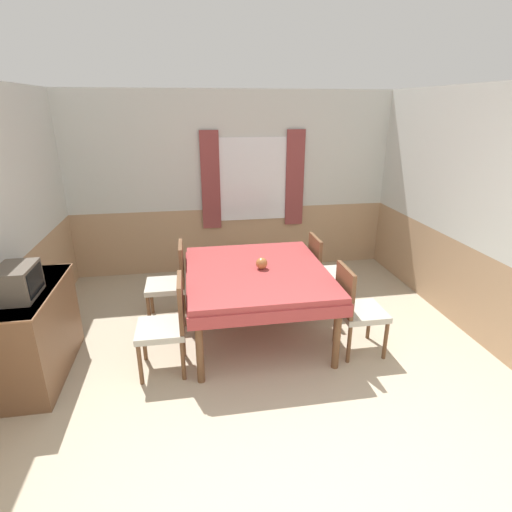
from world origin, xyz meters
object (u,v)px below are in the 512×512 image
at_px(chair_right_far, 324,270).
at_px(vase, 262,263).
at_px(dining_table, 257,278).
at_px(chair_right_near, 356,307).
at_px(sideboard, 37,332).
at_px(chair_left_near, 168,322).
at_px(chair_left_far, 171,280).
at_px(tv, 17,282).

distance_m(chair_right_far, vase, 1.04).
height_order(dining_table, chair_right_near, chair_right_near).
bearing_deg(sideboard, chair_left_near, -6.14).
height_order(chair_left_near, vase, chair_left_near).
bearing_deg(vase, chair_right_far, 28.87).
bearing_deg(chair_right_far, chair_left_far, -90.00).
height_order(chair_right_far, sideboard, chair_right_far).
bearing_deg(vase, dining_table, -171.15).
xyz_separation_m(chair_left_near, chair_left_far, (0.00, 0.97, 0.00)).
bearing_deg(chair_left_near, dining_table, -62.14).
xyz_separation_m(dining_table, vase, (0.05, 0.01, 0.16)).
height_order(chair_right_far, chair_left_far, same).
height_order(chair_left_near, tv, tv).
xyz_separation_m(chair_left_far, vase, (0.97, -0.48, 0.33)).
xyz_separation_m(chair_left_far, sideboard, (-1.18, -0.84, -0.06)).
xyz_separation_m(chair_left_far, tv, (-1.18, -1.00, 0.51)).
xyz_separation_m(chair_right_far, sideboard, (-3.02, -0.84, -0.06)).
bearing_deg(sideboard, vase, 9.64).
relative_size(chair_left_near, vase, 7.68).
bearing_deg(vase, tv, -166.30).
height_order(dining_table, chair_left_near, chair_left_near).
bearing_deg(chair_right_far, chair_left_near, -62.14).
bearing_deg(dining_table, vase, 8.85).
bearing_deg(chair_right_near, chair_left_far, -117.86).
distance_m(chair_left_far, sideboard, 1.45).
bearing_deg(dining_table, chair_right_far, 27.86).
relative_size(chair_right_far, chair_left_near, 1.00).
xyz_separation_m(chair_left_near, vase, (0.97, 0.49, 0.33)).
relative_size(chair_right_far, chair_right_near, 1.00).
height_order(chair_right_near, vase, chair_right_near).
xyz_separation_m(chair_right_near, vase, (-0.86, 0.49, 0.33)).
bearing_deg(chair_right_near, chair_left_near, -90.00).
relative_size(chair_right_near, tv, 2.33).
distance_m(tv, vase, 2.22).
bearing_deg(sideboard, chair_left_far, 35.45).
height_order(chair_right_far, vase, chair_right_far).
distance_m(sideboard, tv, 0.59).
xyz_separation_m(dining_table, tv, (-2.10, -0.52, 0.34)).
height_order(dining_table, vase, vase).
bearing_deg(dining_table, chair_right_near, -27.86).
relative_size(chair_right_near, chair_left_near, 1.00).
bearing_deg(chair_left_near, tv, 91.51).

